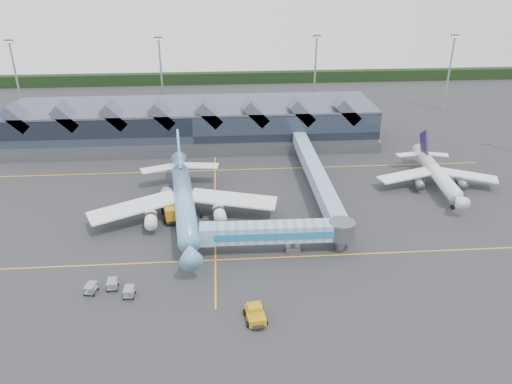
{
  "coord_description": "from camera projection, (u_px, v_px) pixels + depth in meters",
  "views": [
    {
      "loc": [
        1.37,
        -74.27,
        43.56
      ],
      "look_at": [
        7.46,
        5.82,
        5.0
      ],
      "focal_mm": 35.0,
      "sensor_mm": 36.0,
      "label": 1
    }
  ],
  "objects": [
    {
      "name": "tree_line_far",
      "position": [
        214.0,
        78.0,
        183.54
      ],
      "size": [
        260.0,
        4.0,
        4.0
      ],
      "primitive_type": "cube",
      "color": "black",
      "rests_on": "ground"
    },
    {
      "name": "baggage_carts",
      "position": [
        111.0,
        288.0,
        70.47
      ],
      "size": [
        7.15,
        4.11,
        1.43
      ],
      "rotation": [
        0.0,
        0.0,
        -0.05
      ],
      "color": "#92949A",
      "rests_on": "ground"
    },
    {
      "name": "fuel_truck",
      "position": [
        170.0,
        204.0,
        91.57
      ],
      "size": [
        4.59,
        10.57,
        3.52
      ],
      "rotation": [
        0.0,
        0.0,
        0.21
      ],
      "color": "black",
      "rests_on": "ground"
    },
    {
      "name": "regional_jet",
      "position": [
        437.0,
        173.0,
        101.84
      ],
      "size": [
        24.75,
        27.02,
        9.27
      ],
      "rotation": [
        0.0,
        0.0,
        -0.07
      ],
      "color": "white",
      "rests_on": "ground"
    },
    {
      "name": "ground",
      "position": [
        215.0,
        234.0,
        85.52
      ],
      "size": [
        260.0,
        260.0,
        0.0
      ],
      "primitive_type": "plane",
      "color": "#2B2C2E",
      "rests_on": "ground"
    },
    {
      "name": "jet_bridge",
      "position": [
        286.0,
        232.0,
        79.32
      ],
      "size": [
        24.79,
        4.27,
        5.13
      ],
      "rotation": [
        0.0,
        0.0,
        -0.01
      ],
      "color": "#769DC4",
      "rests_on": "ground"
    },
    {
      "name": "light_masts",
      "position": [
        289.0,
        77.0,
        138.0
      ],
      "size": [
        132.4,
        42.56,
        22.45
      ],
      "color": "gray",
      "rests_on": "ground"
    },
    {
      "name": "pushback_tug",
      "position": [
        255.0,
        314.0,
        65.31
      ],
      "size": [
        3.06,
        4.44,
        1.87
      ],
      "rotation": [
        0.0,
        0.0,
        0.12
      ],
      "color": "#BF8512",
      "rests_on": "ground"
    },
    {
      "name": "terminal",
      "position": [
        194.0,
        123.0,
        125.63
      ],
      "size": [
        90.0,
        22.25,
        12.52
      ],
      "color": "black",
      "rests_on": "ground"
    },
    {
      "name": "main_airliner",
      "position": [
        184.0,
        200.0,
        89.11
      ],
      "size": [
        34.08,
        39.41,
        12.65
      ],
      "rotation": [
        0.0,
        0.0,
        0.11
      ],
      "color": "#659FCC",
      "rests_on": "ground"
    },
    {
      "name": "taxi_stripes",
      "position": [
        215.0,
        208.0,
        94.51
      ],
      "size": [
        120.0,
        60.0,
        0.01
      ],
      "color": "gold",
      "rests_on": "ground"
    }
  ]
}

